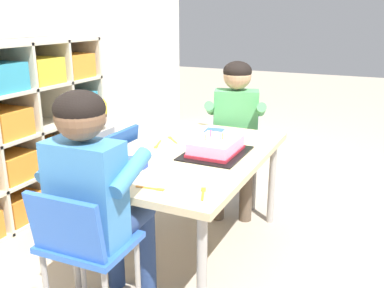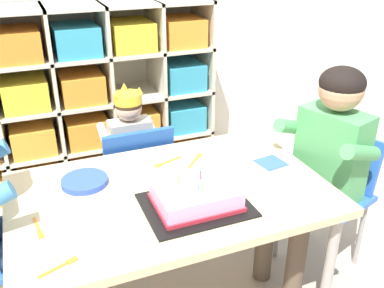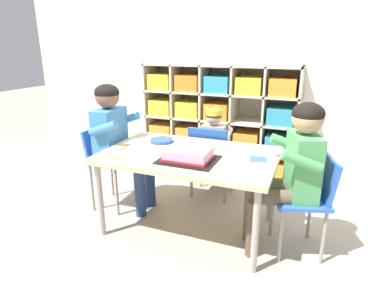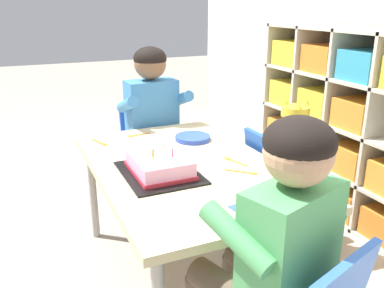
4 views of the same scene
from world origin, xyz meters
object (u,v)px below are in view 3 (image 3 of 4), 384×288
object	(u,v)px
adult_helper_seated	(117,134)
fork_near_cake_tray	(207,145)
activity_table	(189,160)
paper_plate_stack	(162,141)
guest_at_table_side	(293,164)
classroom_chair_guest_side	(308,194)
fork_at_table_front_edge	(222,148)
fork_beside_plate_stack	(113,158)
fork_near_child_seat	(124,148)
birthday_cake_on_tray	(188,155)
classroom_chair_blue	(211,156)
classroom_chair_adult_side	(107,157)
child_with_crown	(215,139)

from	to	relation	value
adult_helper_seated	fork_near_cake_tray	distance (m)	0.74
activity_table	fork_near_cake_tray	size ratio (longest dim) A/B	8.69
fork_near_cake_tray	paper_plate_stack	bearing A→B (deg)	169.73
guest_at_table_side	classroom_chair_guest_side	bearing A→B (deg)	90.00
fork_at_table_front_edge	fork_beside_plate_stack	bearing A→B (deg)	-9.34
fork_at_table_front_edge	activity_table	bearing A→B (deg)	-0.26
paper_plate_stack	fork_near_child_seat	xyz separation A→B (m)	(-0.20, -0.24, -0.01)
classroom_chair_guest_side	fork_near_cake_tray	bearing A→B (deg)	-122.43
activity_table	fork_near_child_seat	size ratio (longest dim) A/B	9.40
guest_at_table_side	paper_plate_stack	bearing A→B (deg)	-118.28
guest_at_table_side	paper_plate_stack	world-z (taller)	guest_at_table_side
birthday_cake_on_tray	activity_table	bearing A→B (deg)	109.59
classroom_chair_blue	activity_table	bearing A→B (deg)	90.79
adult_helper_seated	fork_beside_plate_stack	size ratio (longest dim) A/B	8.40
classroom_chair_guest_side	fork_at_table_front_edge	world-z (taller)	classroom_chair_guest_side
birthday_cake_on_tray	fork_beside_plate_stack	world-z (taller)	birthday_cake_on_tray
activity_table	fork_near_cake_tray	distance (m)	0.23
activity_table	adult_helper_seated	world-z (taller)	adult_helper_seated
classroom_chair_blue	classroom_chair_guest_side	size ratio (longest dim) A/B	1.01
birthday_cake_on_tray	classroom_chair_blue	bearing A→B (deg)	95.00
classroom_chair_adult_side	fork_at_table_front_edge	xyz separation A→B (m)	(0.97, 0.11, 0.17)
adult_helper_seated	classroom_chair_guest_side	bearing A→B (deg)	-94.68
classroom_chair_adult_side	classroom_chair_guest_side	distance (m)	1.60
classroom_chair_adult_side	fork_near_cake_tray	xyz separation A→B (m)	(0.84, 0.13, 0.17)
classroom_chair_adult_side	guest_at_table_side	size ratio (longest dim) A/B	0.67
adult_helper_seated	fork_near_cake_tray	bearing A→B (deg)	-82.09
classroom_chair_guest_side	guest_at_table_side	bearing A→B (deg)	-90.00
fork_near_cake_tray	child_with_crown	bearing A→B (deg)	81.02
adult_helper_seated	child_with_crown	bearing A→B (deg)	-52.48
activity_table	fork_beside_plate_stack	distance (m)	0.54
activity_table	classroom_chair_guest_side	world-z (taller)	classroom_chair_guest_side
classroom_chair_blue	birthday_cake_on_tray	world-z (taller)	birthday_cake_on_tray
adult_helper_seated	fork_at_table_front_edge	distance (m)	0.86
child_with_crown	birthday_cake_on_tray	world-z (taller)	child_with_crown
classroom_chair_adult_side	fork_beside_plate_stack	world-z (taller)	classroom_chair_adult_side
adult_helper_seated	fork_near_child_seat	distance (m)	0.24
paper_plate_stack	classroom_chair_guest_side	bearing A→B (deg)	-7.56
birthday_cake_on_tray	paper_plate_stack	distance (m)	0.47
fork_at_table_front_edge	fork_beside_plate_stack	size ratio (longest dim) A/B	0.91
fork_at_table_front_edge	guest_at_table_side	bearing A→B (deg)	112.35
child_with_crown	fork_near_child_seat	distance (m)	0.87
classroom_chair_adult_side	paper_plate_stack	distance (m)	0.52
paper_plate_stack	fork_at_table_front_edge	size ratio (longest dim) A/B	1.63
classroom_chair_blue	fork_near_cake_tray	xyz separation A→B (m)	(0.06, -0.31, 0.20)
fork_beside_plate_stack	birthday_cake_on_tray	bearing A→B (deg)	175.79
classroom_chair_adult_side	adult_helper_seated	xyz separation A→B (m)	(0.11, 0.00, 0.22)
adult_helper_seated	fork_at_table_front_edge	size ratio (longest dim) A/B	9.21
fork_near_child_seat	classroom_chair_adult_side	bearing A→B (deg)	53.05
child_with_crown	fork_near_cake_tray	size ratio (longest dim) A/B	5.95
classroom_chair_blue	fork_at_table_front_edge	world-z (taller)	classroom_chair_blue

